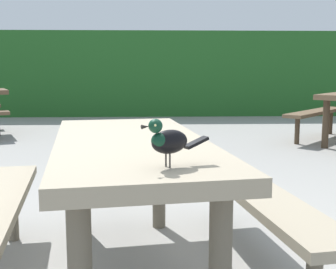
# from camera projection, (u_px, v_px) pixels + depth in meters

# --- Properties ---
(ground_plane) EXTENTS (60.00, 60.00, 0.00)m
(ground_plane) POSITION_uv_depth(u_px,v_px,m) (156.00, 264.00, 2.56)
(ground_plane) COLOR gray
(hedge_wall) EXTENTS (28.00, 2.23, 1.89)m
(hedge_wall) POSITION_uv_depth(u_px,v_px,m) (151.00, 73.00, 11.01)
(hedge_wall) COLOR #235B23
(hedge_wall) RESTS_ON ground
(picnic_table_foreground) EXTENTS (1.92, 1.94, 0.74)m
(picnic_table_foreground) POSITION_uv_depth(u_px,v_px,m) (131.00, 174.00, 2.34)
(picnic_table_foreground) COLOR gray
(picnic_table_foreground) RESTS_ON ground
(bird_grackle) EXTENTS (0.26, 0.17, 0.18)m
(bird_grackle) POSITION_uv_depth(u_px,v_px,m) (167.00, 140.00, 1.65)
(bird_grackle) COLOR black
(bird_grackle) RESTS_ON picnic_table_foreground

